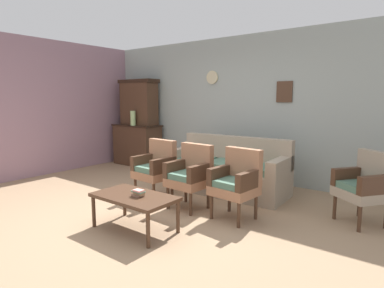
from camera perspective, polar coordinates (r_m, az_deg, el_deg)
ground_plane at (r=4.45m, az=-9.09°, el=-12.23°), size 7.68×7.68×0.00m
wall_back_with_decor at (r=6.28m, az=8.39°, el=6.32°), size 6.40×0.09×2.70m
wall_left_side at (r=6.90m, az=-28.28°, el=5.58°), size 0.06×5.20×2.70m
side_cabinet at (r=7.59m, az=-9.67°, el=-0.12°), size 1.16×0.55×0.93m
cabinet_upper_hutch at (r=7.57m, az=-9.40°, el=7.34°), size 0.99×0.38×1.03m
vase_on_cabinet at (r=7.35m, az=-10.41°, el=4.51°), size 0.12×0.12×0.33m
floral_couch at (r=5.38m, az=6.35°, el=-4.99°), size 2.00×0.88×0.90m
armchair_near_couch_end at (r=5.01m, az=-6.44°, el=-3.94°), size 0.55×0.52×0.90m
armchair_row_middle at (r=4.52m, az=-0.31°, el=-5.19°), size 0.54×0.52×0.90m
armchair_by_doorway at (r=4.17m, az=7.87°, el=-6.42°), size 0.57×0.54×0.90m
wingback_chair_by_fireplace at (r=4.50m, az=28.26°, el=-6.27°), size 0.71×0.71×0.90m
coffee_table at (r=3.87m, az=-10.16°, el=-9.54°), size 1.00×0.56×0.42m
book_stack_on_table at (r=3.80m, az=-9.47°, el=-8.54°), size 0.15×0.10×0.08m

